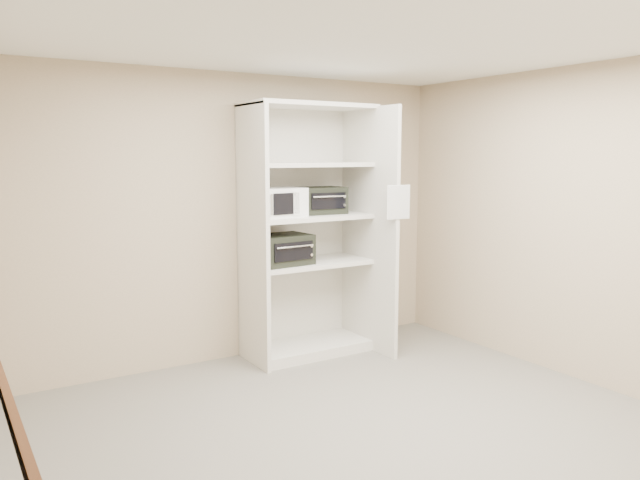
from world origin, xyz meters
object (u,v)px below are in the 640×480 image
toaster_oven_upper (320,200)px  toaster_oven_lower (282,249)px  shelving_unit (312,239)px  microwave (278,202)px

toaster_oven_upper → toaster_oven_lower: size_ratio=0.89×
toaster_oven_lower → shelving_unit: bearing=0.3°
microwave → toaster_oven_lower: bearing=-30.1°
shelving_unit → toaster_oven_lower: size_ratio=4.76×
toaster_oven_upper → toaster_oven_lower: (-0.47, -0.08, -0.44)m
shelving_unit → microwave: shelving_unit is taller
microwave → toaster_oven_upper: (0.49, 0.07, -0.00)m
toaster_oven_upper → toaster_oven_lower: 0.64m
toaster_oven_upper → toaster_oven_lower: bearing=-167.4°
shelving_unit → toaster_oven_lower: 0.36m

